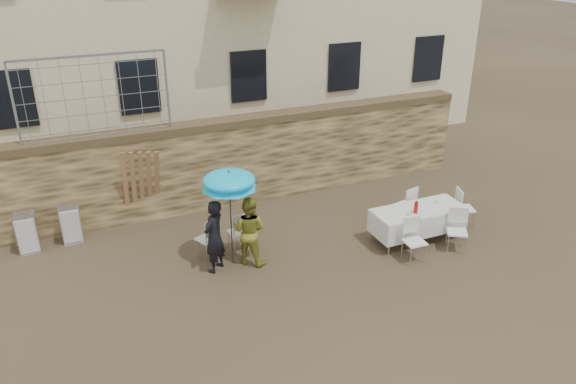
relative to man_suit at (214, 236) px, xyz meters
name	(u,v)px	position (x,y,z in m)	size (l,w,h in m)	color
ground	(315,310)	(1.29, -2.05, -0.79)	(80.00, 80.00, 0.00)	brown
stone_wall	(230,162)	(1.29, 2.95, 0.31)	(13.00, 0.50, 2.20)	olive
chain_link_fence	(94,97)	(-1.71, 2.95, 2.31)	(3.20, 0.06, 1.80)	gray
man_suit	(214,236)	(0.00, 0.00, 0.00)	(0.57, 0.38, 1.57)	black
woman_dress	(249,231)	(0.75, 0.00, -0.03)	(0.73, 0.57, 1.51)	gold
umbrella	(229,183)	(0.40, 0.10, 1.06)	(1.11, 1.11, 1.96)	#3F3F44
couple_chair_left	(208,237)	(0.00, 0.55, -0.31)	(0.48, 0.48, 0.96)	white
couple_chair_right	(239,231)	(0.70, 0.55, -0.31)	(0.48, 0.48, 0.96)	white
banquet_table	(419,210)	(4.56, -0.57, -0.06)	(2.10, 0.85, 0.78)	silver
soda_bottle	(416,208)	(4.36, -0.72, 0.12)	(0.09, 0.09, 0.26)	red
table_chair_front_left	(415,241)	(3.96, -1.32, -0.31)	(0.48, 0.48, 0.96)	white
table_chair_front_right	(457,231)	(5.06, -1.32, -0.31)	(0.48, 0.48, 0.96)	white
table_chair_back	(405,204)	(4.76, 0.23, -0.31)	(0.48, 0.48, 0.96)	white
table_chair_side	(465,208)	(5.96, -0.47, -0.31)	(0.48, 0.48, 0.96)	white
chair_stack_left	(27,228)	(-3.53, 2.52, -0.33)	(0.46, 0.55, 0.92)	white
chair_stack_right	(70,221)	(-2.63, 2.52, -0.33)	(0.46, 0.47, 0.92)	white
wood_planks	(139,186)	(-1.03, 2.59, 0.21)	(0.70, 0.20, 2.00)	#A37749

